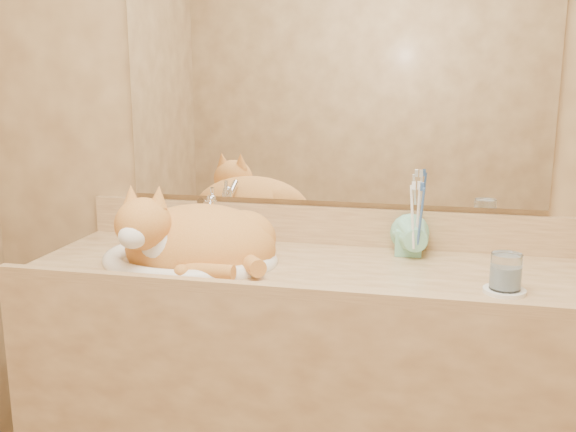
% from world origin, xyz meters
% --- Properties ---
extents(wall_back, '(2.40, 0.02, 2.50)m').
position_xyz_m(wall_back, '(0.00, 1.00, 1.25)').
color(wall_back, olive).
rests_on(wall_back, ground).
extents(vanity_counter, '(1.60, 0.55, 0.85)m').
position_xyz_m(vanity_counter, '(0.00, 0.72, 0.42)').
color(vanity_counter, '#966C43').
rests_on(vanity_counter, floor).
extents(mirror, '(1.30, 0.02, 0.80)m').
position_xyz_m(mirror, '(0.00, 0.99, 1.39)').
color(mirror, white).
rests_on(mirror, wall_back).
extents(sink_basin, '(0.51, 0.43, 0.16)m').
position_xyz_m(sink_basin, '(-0.36, 0.70, 0.93)').
color(sink_basin, white).
rests_on(sink_basin, vanity_counter).
extents(faucet, '(0.08, 0.13, 0.17)m').
position_xyz_m(faucet, '(-0.36, 0.90, 0.93)').
color(faucet, silver).
rests_on(faucet, vanity_counter).
extents(cat, '(0.47, 0.40, 0.24)m').
position_xyz_m(cat, '(-0.34, 0.69, 0.92)').
color(cat, '#C5732D').
rests_on(cat, sink_basin).
extents(soap_dispenser, '(0.08, 0.08, 0.17)m').
position_xyz_m(soap_dispenser, '(0.26, 0.88, 0.94)').
color(soap_dispenser, '#7DC8A6').
rests_on(soap_dispenser, vanity_counter).
extents(toothbrush_cup, '(0.14, 0.14, 0.11)m').
position_xyz_m(toothbrush_cup, '(0.28, 0.85, 0.90)').
color(toothbrush_cup, '#7DC8A6').
rests_on(toothbrush_cup, vanity_counter).
extents(toothbrushes, '(0.04, 0.04, 0.24)m').
position_xyz_m(toothbrushes, '(0.28, 0.85, 0.99)').
color(toothbrushes, white).
rests_on(toothbrushes, toothbrush_cup).
extents(saucer, '(0.10, 0.10, 0.01)m').
position_xyz_m(saucer, '(0.50, 0.62, 0.85)').
color(saucer, white).
rests_on(saucer, vanity_counter).
extents(water_glass, '(0.08, 0.08, 0.09)m').
position_xyz_m(water_glass, '(0.50, 0.62, 0.90)').
color(water_glass, silver).
rests_on(water_glass, saucer).
extents(lotion_bottle, '(0.04, 0.04, 0.11)m').
position_xyz_m(lotion_bottle, '(-0.61, 0.88, 0.90)').
color(lotion_bottle, white).
rests_on(lotion_bottle, vanity_counter).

